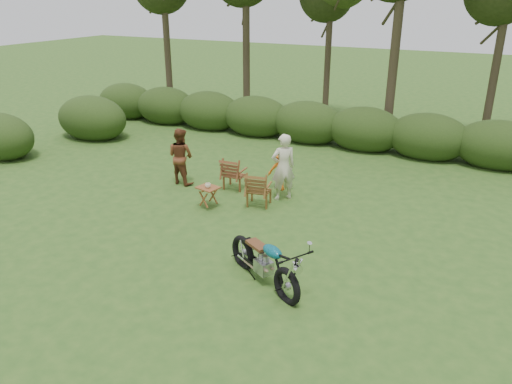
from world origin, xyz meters
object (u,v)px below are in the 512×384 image
at_px(lawn_chair_right, 259,205).
at_px(side_table, 208,197).
at_px(cup, 208,186).
at_px(lawn_chair_left, 235,188).
at_px(adult_a, 283,199).
at_px(child, 281,189).
at_px(adult_b, 182,183).
at_px(motorcycle, 264,282).

height_order(lawn_chair_right, side_table, side_table).
relative_size(lawn_chair_right, cup, 6.40).
bearing_deg(side_table, lawn_chair_right, 33.73).
xyz_separation_m(lawn_chair_left, side_table, (0.04, -1.40, 0.26)).
bearing_deg(side_table, adult_a, 43.01).
relative_size(adult_a, child, 1.56).
xyz_separation_m(lawn_chair_left, child, (1.12, 0.45, 0.00)).
xyz_separation_m(lawn_chair_right, adult_a, (0.36, 0.61, 0.00)).
distance_m(lawn_chair_right, adult_b, 2.57).
height_order(side_table, adult_a, adult_a).
distance_m(adult_a, child, 0.64).
relative_size(motorcycle, lawn_chair_right, 2.23).
xyz_separation_m(side_table, cup, (0.02, -0.03, 0.32)).
distance_m(side_table, cup, 0.32).
bearing_deg(adult_b, side_table, 151.43).
bearing_deg(motorcycle, lawn_chair_right, 147.69).
distance_m(lawn_chair_left, cup, 1.54).
bearing_deg(motorcycle, lawn_chair_left, 155.23).
bearing_deg(adult_b, child, -156.69).
distance_m(lawn_chair_right, side_table, 1.26).
relative_size(cup, child, 0.13).
relative_size(lawn_chair_left, side_table, 1.63).
bearing_deg(child, lawn_chair_right, 77.42).
distance_m(lawn_chair_right, adult_a, 0.71).
bearing_deg(lawn_chair_right, side_table, 22.49).
relative_size(lawn_chair_left, cup, 6.29).
height_order(lawn_chair_left, side_table, side_table).
distance_m(lawn_chair_left, side_table, 1.42).
relative_size(cup, adult_b, 0.09).
xyz_separation_m(lawn_chair_right, lawn_chair_left, (-1.06, 0.71, 0.00)).
xyz_separation_m(motorcycle, side_table, (-2.65, 2.40, 0.26)).
bearing_deg(cup, lawn_chair_right, 35.46).
bearing_deg(adult_b, lawn_chair_left, -161.23).
bearing_deg(child, lawn_chair_left, 12.19).
relative_size(side_table, cup, 3.86).
bearing_deg(side_table, cup, -57.44).
distance_m(cup, child, 2.23).
bearing_deg(motorcycle, adult_b, 169.98).
height_order(lawn_chair_right, child, child).
bearing_deg(motorcycle, side_table, 167.69).
xyz_separation_m(motorcycle, adult_b, (-4.17, 3.49, 0.00)).
height_order(motorcycle, side_table, motorcycle).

